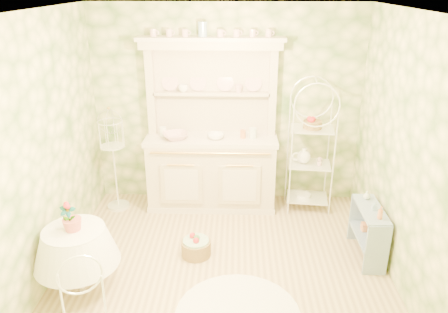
{
  "coord_description": "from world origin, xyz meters",
  "views": [
    {
      "loc": [
        0.13,
        -3.93,
        2.95
      ],
      "look_at": [
        0.0,
        0.5,
        1.15
      ],
      "focal_mm": 35.0,
      "sensor_mm": 36.0,
      "label": 1
    }
  ],
  "objects_px": {
    "kitchen_dresser": "(211,127)",
    "round_table": "(78,264)",
    "birdcage_stand": "(114,161)",
    "side_shelf": "(368,233)",
    "bakers_rack": "(311,145)",
    "floor_basket": "(196,246)"
  },
  "relations": [
    {
      "from": "kitchen_dresser",
      "to": "round_table",
      "type": "relative_size",
      "value": 3.63
    },
    {
      "from": "round_table",
      "to": "birdcage_stand",
      "type": "relative_size",
      "value": 0.45
    },
    {
      "from": "side_shelf",
      "to": "birdcage_stand",
      "type": "relative_size",
      "value": 0.49
    },
    {
      "from": "side_shelf",
      "to": "bakers_rack",
      "type": "bearing_deg",
      "value": 108.2
    },
    {
      "from": "birdcage_stand",
      "to": "floor_basket",
      "type": "bearing_deg",
      "value": -43.0
    },
    {
      "from": "kitchen_dresser",
      "to": "side_shelf",
      "type": "relative_size",
      "value": 3.32
    },
    {
      "from": "birdcage_stand",
      "to": "side_shelf",
      "type": "bearing_deg",
      "value": -18.72
    },
    {
      "from": "round_table",
      "to": "birdcage_stand",
      "type": "bearing_deg",
      "value": 92.3
    },
    {
      "from": "round_table",
      "to": "floor_basket",
      "type": "xyz_separation_m",
      "value": [
        1.12,
        0.65,
        -0.2
      ]
    },
    {
      "from": "bakers_rack",
      "to": "round_table",
      "type": "distance_m",
      "value": 3.2
    },
    {
      "from": "bakers_rack",
      "to": "kitchen_dresser",
      "type": "bearing_deg",
      "value": -175.21
    },
    {
      "from": "bakers_rack",
      "to": "floor_basket",
      "type": "relative_size",
      "value": 5.07
    },
    {
      "from": "side_shelf",
      "to": "floor_basket",
      "type": "distance_m",
      "value": 1.95
    },
    {
      "from": "kitchen_dresser",
      "to": "floor_basket",
      "type": "distance_m",
      "value": 1.6
    },
    {
      "from": "kitchen_dresser",
      "to": "bakers_rack",
      "type": "relative_size",
      "value": 1.23
    },
    {
      "from": "round_table",
      "to": "birdcage_stand",
      "type": "xyz_separation_m",
      "value": [
        -0.07,
        1.75,
        0.38
      ]
    },
    {
      "from": "kitchen_dresser",
      "to": "side_shelf",
      "type": "height_order",
      "value": "kitchen_dresser"
    },
    {
      "from": "bakers_rack",
      "to": "birdcage_stand",
      "type": "bearing_deg",
      "value": -172.02
    },
    {
      "from": "birdcage_stand",
      "to": "floor_basket",
      "type": "distance_m",
      "value": 1.72
    },
    {
      "from": "side_shelf",
      "to": "birdcage_stand",
      "type": "xyz_separation_m",
      "value": [
        -3.13,
        1.06,
        0.4
      ]
    },
    {
      "from": "side_shelf",
      "to": "floor_basket",
      "type": "height_order",
      "value": "side_shelf"
    },
    {
      "from": "bakers_rack",
      "to": "round_table",
      "type": "height_order",
      "value": "bakers_rack"
    }
  ]
}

